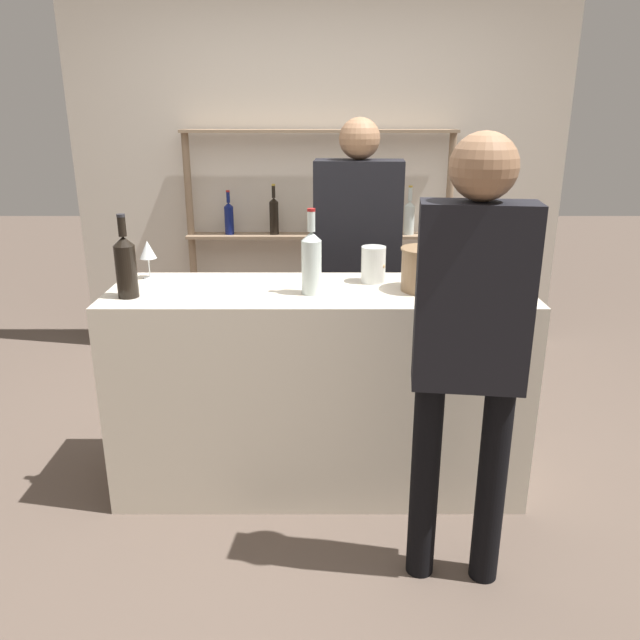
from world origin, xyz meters
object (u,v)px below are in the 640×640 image
(counter_bottle_2, at_px, (484,257))
(customer_right, at_px, (472,333))
(cork_jar, at_px, (375,265))
(server_behind_counter, at_px, (359,248))
(wine_glass, at_px, (149,250))
(counter_bottle_0, at_px, (127,265))
(ice_bucket, at_px, (428,269))
(counter_bottle_1, at_px, (313,261))

(counter_bottle_2, xyz_separation_m, customer_right, (-0.22, -0.74, -0.10))
(cork_jar, distance_m, server_behind_counter, 0.70)
(wine_glass, xyz_separation_m, server_behind_counter, (1.03, 0.62, -0.12))
(wine_glass, relative_size, customer_right, 0.11)
(counter_bottle_0, xyz_separation_m, wine_glass, (0.01, 0.32, -0.01))
(counter_bottle_2, bearing_deg, server_behind_counter, 125.16)
(counter_bottle_0, bearing_deg, customer_right, -22.08)
(ice_bucket, relative_size, customer_right, 0.14)
(counter_bottle_1, bearing_deg, customer_right, -47.03)
(counter_bottle_0, bearing_deg, counter_bottle_2, 7.00)
(counter_bottle_1, xyz_separation_m, customer_right, (0.56, -0.60, -0.11))
(counter_bottle_0, distance_m, counter_bottle_2, 1.58)
(cork_jar, relative_size, customer_right, 0.10)
(counter_bottle_0, bearing_deg, server_behind_counter, 42.05)
(counter_bottle_1, xyz_separation_m, cork_jar, (0.28, 0.19, -0.06))
(customer_right, bearing_deg, wine_glass, 64.28)
(counter_bottle_0, height_order, wine_glass, counter_bottle_0)
(counter_bottle_1, bearing_deg, wine_glass, 161.17)
(ice_bucket, height_order, server_behind_counter, server_behind_counter)
(counter_bottle_1, height_order, cork_jar, counter_bottle_1)
(counter_bottle_1, xyz_separation_m, server_behind_counter, (0.25, 0.88, -0.14))
(counter_bottle_1, xyz_separation_m, counter_bottle_2, (0.78, 0.14, -0.01))
(counter_bottle_2, xyz_separation_m, cork_jar, (-0.49, 0.05, -0.05))
(wine_glass, relative_size, ice_bucket, 0.78)
(cork_jar, bearing_deg, counter_bottle_1, -146.13)
(ice_bucket, relative_size, cork_jar, 1.37)
(ice_bucket, height_order, customer_right, customer_right)
(counter_bottle_0, bearing_deg, cork_jar, 12.84)
(counter_bottle_2, bearing_deg, wine_glass, 175.35)
(counter_bottle_0, relative_size, wine_glass, 1.99)
(counter_bottle_2, xyz_separation_m, wine_glass, (-1.56, 0.13, -0.00))
(counter_bottle_2, distance_m, ice_bucket, 0.29)
(wine_glass, bearing_deg, counter_bottle_1, -18.83)
(counter_bottle_0, xyz_separation_m, ice_bucket, (1.29, 0.10, -0.04))
(counter_bottle_0, relative_size, customer_right, 0.21)
(counter_bottle_0, distance_m, cork_jar, 1.10)
(server_behind_counter, bearing_deg, counter_bottle_2, 38.85)
(counter_bottle_1, distance_m, wine_glass, 0.82)
(counter_bottle_2, height_order, ice_bucket, counter_bottle_2)
(counter_bottle_2, height_order, server_behind_counter, server_behind_counter)
(counter_bottle_1, distance_m, ice_bucket, 0.51)
(counter_bottle_1, bearing_deg, server_behind_counter, 74.11)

